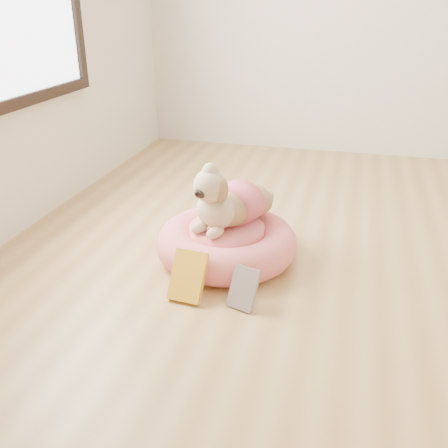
% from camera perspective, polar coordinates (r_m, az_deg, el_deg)
% --- Properties ---
extents(floor, '(4.50, 4.50, 0.00)m').
position_cam_1_polar(floor, '(2.16, 21.33, -9.73)').
color(floor, '#AC8347').
rests_on(floor, ground).
extents(pet_bed, '(0.67, 0.67, 0.17)m').
position_cam_1_polar(pet_bed, '(2.38, 0.31, -2.14)').
color(pet_bed, '#F06F5D').
rests_on(pet_bed, floor).
extents(dog, '(0.48, 0.55, 0.34)m').
position_cam_1_polar(dog, '(2.30, 0.57, 3.84)').
color(dog, olive).
rests_on(dog, pet_bed).
extents(book_yellow, '(0.15, 0.15, 0.19)m').
position_cam_1_polar(book_yellow, '(2.09, -4.13, -5.97)').
color(book_yellow, '#FFFC1A').
rests_on(book_yellow, floor).
extents(book_white, '(0.14, 0.12, 0.17)m').
position_cam_1_polar(book_white, '(2.03, 2.25, -7.35)').
color(book_white, silver).
rests_on(book_white, floor).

